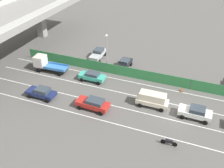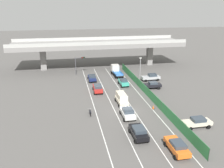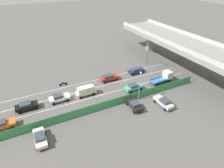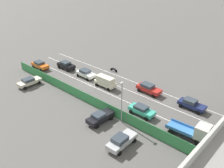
% 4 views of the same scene
% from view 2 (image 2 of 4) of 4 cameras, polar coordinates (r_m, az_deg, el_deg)
% --- Properties ---
extents(ground_plane, '(300.00, 300.00, 0.00)m').
position_cam_2_polar(ground_plane, '(43.08, 3.07, -6.52)').
color(ground_plane, '#565451').
extents(lane_line_left_edge, '(0.14, 48.52, 0.01)m').
position_cam_2_polar(lane_line_left_edge, '(47.89, -4.79, -3.90)').
color(lane_line_left_edge, silver).
rests_on(lane_line_left_edge, ground).
extents(lane_line_mid_left, '(0.14, 48.52, 0.01)m').
position_cam_2_polar(lane_line_mid_left, '(48.34, -0.73, -3.61)').
color(lane_line_mid_left, silver).
rests_on(lane_line_mid_left, ground).
extents(lane_line_mid_right, '(0.14, 48.52, 0.01)m').
position_cam_2_polar(lane_line_mid_right, '(49.04, 3.23, -3.31)').
color(lane_line_mid_right, silver).
rests_on(lane_line_mid_right, ground).
extents(lane_line_right_edge, '(0.14, 48.52, 0.01)m').
position_cam_2_polar(lane_line_right_edge, '(49.96, 7.06, -3.01)').
color(lane_line_right_edge, silver).
rests_on(lane_line_right_edge, ground).
extents(elevated_overpass, '(50.63, 10.87, 8.47)m').
position_cam_2_polar(elevated_overpass, '(71.90, -3.27, 9.36)').
color(elevated_overpass, gray).
rests_on(elevated_overpass, ground).
extents(green_fence, '(0.10, 44.62, 1.80)m').
position_cam_2_polar(green_fence, '(50.06, 8.53, -1.93)').
color(green_fence, '#338447').
rests_on(green_fence, ground).
extents(car_sedan_black, '(2.07, 4.33, 1.64)m').
position_cam_2_polar(car_sedan_black, '(34.91, 6.39, -11.29)').
color(car_sedan_black, black).
rests_on(car_sedan_black, ground).
extents(car_van_cream, '(1.97, 4.46, 2.15)m').
position_cam_2_polar(car_van_cream, '(45.65, 2.31, -3.35)').
color(car_van_cream, beige).
rests_on(car_van_cream, ground).
extents(car_hatchback_white, '(2.10, 4.30, 1.67)m').
position_cam_2_polar(car_hatchback_white, '(40.46, 3.77, -6.82)').
color(car_hatchback_white, silver).
rests_on(car_hatchback_white, ground).
extents(car_sedan_navy, '(2.00, 4.43, 1.62)m').
position_cam_2_polar(car_sedan_navy, '(59.69, -4.82, 1.57)').
color(car_sedan_navy, navy).
rests_on(car_sedan_navy, ground).
extents(car_taxi_teal, '(1.94, 4.29, 1.56)m').
position_cam_2_polar(car_taxi_teal, '(56.17, 2.75, 0.52)').
color(car_taxi_teal, teal).
rests_on(car_taxi_teal, ground).
extents(car_sedan_red, '(2.11, 4.71, 1.68)m').
position_cam_2_polar(car_sedan_red, '(51.94, -3.46, -0.94)').
color(car_sedan_red, red).
rests_on(car_sedan_red, ground).
extents(car_taxi_orange, '(2.02, 4.46, 1.59)m').
position_cam_2_polar(car_taxi_orange, '(32.72, 15.29, -14.16)').
color(car_taxi_orange, orange).
rests_on(car_taxi_orange, ground).
extents(flatbed_truck_blue, '(2.46, 5.89, 2.68)m').
position_cam_2_polar(flatbed_truck_blue, '(64.44, 0.94, 3.35)').
color(flatbed_truck_blue, black).
rests_on(flatbed_truck_blue, ground).
extents(motorcycle, '(0.60, 1.95, 0.93)m').
position_cam_2_polar(motorcycle, '(41.69, -5.26, -6.77)').
color(motorcycle, black).
rests_on(motorcycle, ground).
extents(parked_sedan_cream, '(4.51, 2.03, 1.57)m').
position_cam_2_polar(parked_sedan_cream, '(39.71, 19.72, -8.54)').
color(parked_sedan_cream, beige).
rests_on(parked_sedan_cream, ground).
extents(parked_sedan_dark, '(4.44, 2.07, 1.59)m').
position_cam_2_polar(parked_sedan_dark, '(54.69, 9.47, -0.22)').
color(parked_sedan_dark, black).
rests_on(parked_sedan_dark, ground).
extents(parked_wagon_silver, '(4.70, 2.11, 1.71)m').
position_cam_2_polar(parked_wagon_silver, '(60.59, 9.32, 1.68)').
color(parked_wagon_silver, '#B2B5B7').
rests_on(parked_wagon_silver, ground).
extents(traffic_light, '(2.76, 0.93, 4.87)m').
position_cam_2_polar(traffic_light, '(64.99, -7.93, 5.22)').
color(traffic_light, '#47474C').
rests_on(traffic_light, ground).
extents(street_lamp, '(0.60, 0.36, 6.77)m').
position_cam_2_polar(street_lamp, '(55.28, 6.75, 3.63)').
color(street_lamp, gray).
rests_on(street_lamp, ground).
extents(traffic_cone, '(0.47, 0.47, 0.74)m').
position_cam_2_polar(traffic_cone, '(44.49, 9.85, -5.45)').
color(traffic_cone, orange).
rests_on(traffic_cone, ground).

